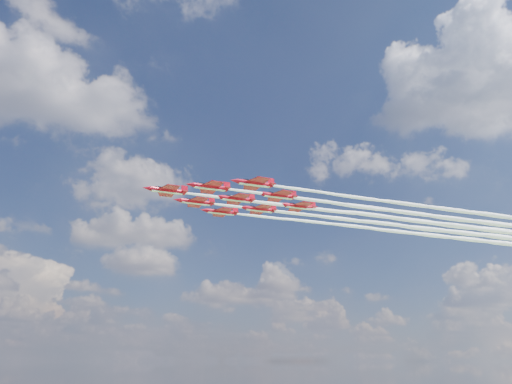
{
  "coord_description": "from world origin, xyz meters",
  "views": [
    {
      "loc": [
        -36.63,
        -120.18,
        31.27
      ],
      "look_at": [
        12.54,
        -2.59,
        74.66
      ],
      "focal_mm": 35.0,
      "sensor_mm": 36.0,
      "label": 1
    }
  ],
  "objects": [
    {
      "name": "jet_row2_port",
      "position": [
        60.55,
        -9.38,
        72.23
      ],
      "size": [
        133.15,
        9.7,
        2.83
      ],
      "rotation": [
        0.0,
        0.0,
        -0.02
      ],
      "color": "red"
    },
    {
      "name": "jet_row4_port",
      "position": [
        79.08,
        -9.69,
        72.23
      ],
      "size": [
        133.15,
        9.7,
        2.83
      ],
      "rotation": [
        0.0,
        0.0,
        -0.02
      ],
      "color": "red"
    },
    {
      "name": "jet_row3_port",
      "position": [
        69.7,
        -16.11,
        72.23
      ],
      "size": [
        133.15,
        9.7,
        2.83
      ],
      "rotation": [
        0.0,
        0.0,
        -0.02
      ],
      "color": "red"
    },
    {
      "name": "jet_row3_starb",
      "position": [
        70.15,
        10.2,
        72.23
      ],
      "size": [
        133.15,
        9.7,
        2.83
      ],
      "rotation": [
        0.0,
        0.0,
        -0.02
      ],
      "color": "red"
    },
    {
      "name": "jet_row2_starb",
      "position": [
        60.77,
        3.78,
        72.23
      ],
      "size": [
        133.15,
        9.7,
        2.83
      ],
      "rotation": [
        0.0,
        0.0,
        -0.02
      ],
      "color": "red"
    },
    {
      "name": "jet_tail",
      "position": [
        88.46,
        -3.27,
        72.23
      ],
      "size": [
        133.15,
        9.7,
        2.83
      ],
      "rotation": [
        0.0,
        0.0,
        -0.02
      ],
      "color": "red"
    },
    {
      "name": "jet_row3_centre",
      "position": [
        69.93,
        -2.96,
        72.23
      ],
      "size": [
        133.15,
        9.7,
        2.83
      ],
      "rotation": [
        0.0,
        0.0,
        -0.02
      ],
      "color": "red"
    },
    {
      "name": "jet_row4_starb",
      "position": [
        79.3,
        3.47,
        72.23
      ],
      "size": [
        133.15,
        9.7,
        2.83
      ],
      "rotation": [
        0.0,
        0.0,
        -0.02
      ],
      "color": "red"
    },
    {
      "name": "jet_lead",
      "position": [
        51.4,
        -2.64,
        72.23
      ],
      "size": [
        133.15,
        9.7,
        2.83
      ],
      "rotation": [
        0.0,
        0.0,
        -0.02
      ],
      "color": "red"
    }
  ]
}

